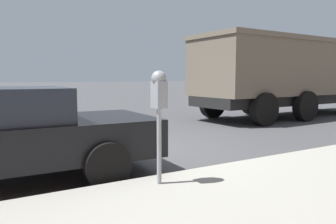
% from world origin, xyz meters
% --- Properties ---
extents(ground_plane, '(220.00, 220.00, 0.00)m').
position_xyz_m(ground_plane, '(0.00, 0.00, 0.00)').
color(ground_plane, '#424244').
extents(parking_meter, '(0.21, 0.19, 1.45)m').
position_xyz_m(parking_meter, '(-2.55, 0.51, 1.24)').
color(parking_meter, gray).
rests_on(parking_meter, sidewalk).
extents(dump_truck, '(3.04, 8.46, 2.92)m').
position_xyz_m(dump_truck, '(2.44, -7.88, 1.66)').
color(dump_truck, black).
rests_on(dump_truck, ground_plane).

